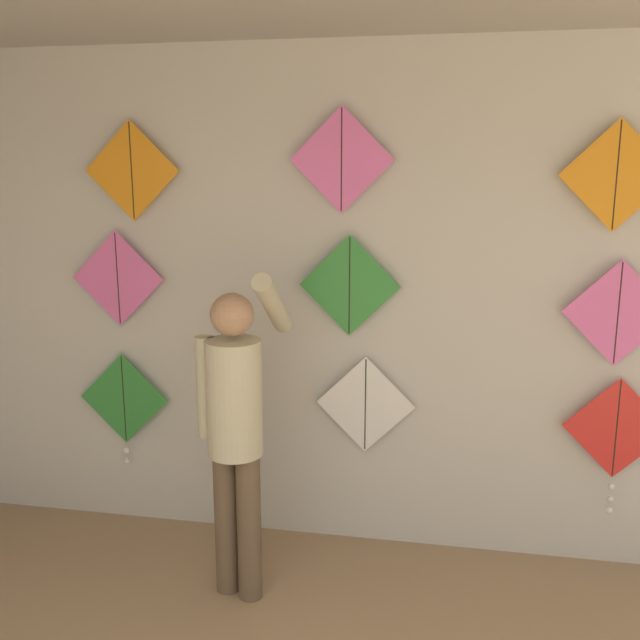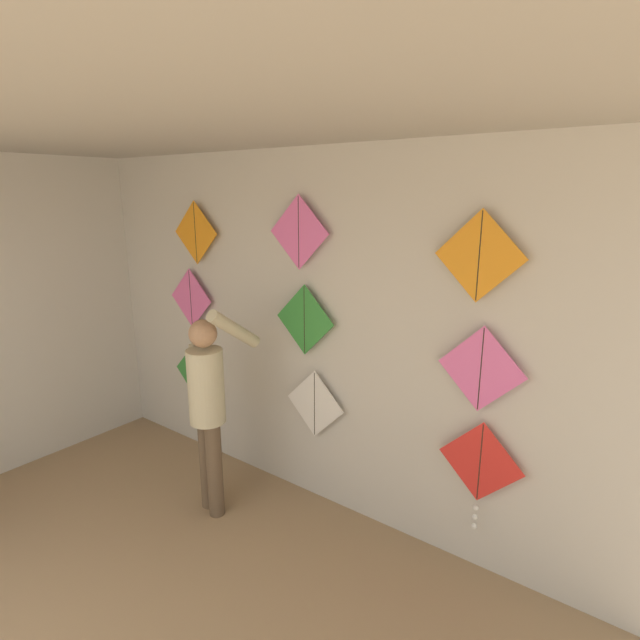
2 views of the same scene
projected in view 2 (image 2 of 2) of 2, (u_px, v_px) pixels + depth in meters
name	position (u px, v px, depth m)	size (l,w,h in m)	color
back_panel	(315.00, 334.00, 3.91)	(5.69, 0.06, 2.80)	beige
ceiling_slab	(61.00, 110.00, 2.15)	(5.69, 4.35, 0.04)	#A8A399
shopkeeper	(208.00, 400.00, 3.79)	(0.41, 0.54, 1.68)	brown
kite_0	(195.00, 375.00, 4.80)	(0.55, 0.04, 0.69)	#338C38
kite_1	(315.00, 404.00, 3.94)	(0.55, 0.01, 0.55)	white
kite_2	(480.00, 468.00, 3.19)	(0.55, 0.04, 0.76)	red
kite_3	(191.00, 298.00, 4.61)	(0.55, 0.01, 0.55)	pink
kite_4	(305.00, 320.00, 3.83)	(0.55, 0.01, 0.55)	#338C38
kite_5	(481.00, 369.00, 3.05)	(0.55, 0.01, 0.55)	pink
kite_6	(196.00, 233.00, 4.39)	(0.55, 0.01, 0.55)	orange
kite_7	(299.00, 232.00, 3.69)	(0.55, 0.01, 0.55)	pink
kite_8	(479.00, 256.00, 2.92)	(0.55, 0.01, 0.55)	orange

